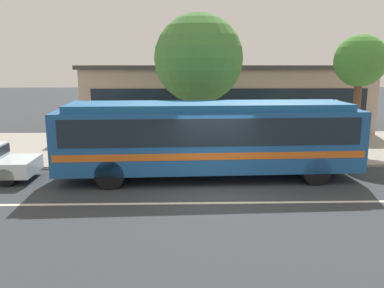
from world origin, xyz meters
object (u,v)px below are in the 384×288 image
(transit_bus, at_px, (209,135))
(street_tree_mid_block, at_px, (360,62))
(pedestrian_walking_along_curb, at_px, (184,133))
(street_tree_near_stop, at_px, (199,59))
(bus_stop_sign, at_px, (335,122))
(pedestrian_waiting_near_sign, at_px, (273,134))
(pedestrian_standing_by_tree, at_px, (178,137))

(transit_bus, xyz_separation_m, street_tree_mid_block, (7.38, 4.50, 2.61))
(pedestrian_walking_along_curb, height_order, street_tree_near_stop, street_tree_near_stop)
(street_tree_near_stop, xyz_separation_m, street_tree_mid_block, (7.57, -0.14, -0.15))
(transit_bus, distance_m, street_tree_near_stop, 5.40)
(bus_stop_sign, bearing_deg, transit_bus, -159.55)
(pedestrian_waiting_near_sign, relative_size, pedestrian_standing_by_tree, 0.97)
(street_tree_mid_block, bearing_deg, pedestrian_standing_by_tree, -165.30)
(transit_bus, xyz_separation_m, bus_stop_sign, (5.41, 2.02, 0.14))
(pedestrian_standing_by_tree, height_order, street_tree_near_stop, street_tree_near_stop)
(pedestrian_walking_along_curb, distance_m, street_tree_near_stop, 3.59)
(transit_bus, height_order, pedestrian_standing_by_tree, transit_bus)
(pedestrian_waiting_near_sign, relative_size, pedestrian_walking_along_curb, 0.94)
(pedestrian_walking_along_curb, distance_m, street_tree_mid_block, 8.92)
(pedestrian_walking_along_curb, bearing_deg, pedestrian_standing_by_tree, -103.57)
(pedestrian_waiting_near_sign, distance_m, bus_stop_sign, 2.69)
(pedestrian_waiting_near_sign, height_order, street_tree_near_stop, street_tree_near_stop)
(pedestrian_waiting_near_sign, xyz_separation_m, pedestrian_walking_along_curb, (-4.00, 0.02, 0.06))
(pedestrian_waiting_near_sign, xyz_separation_m, pedestrian_standing_by_tree, (-4.24, -0.97, 0.04))
(pedestrian_waiting_near_sign, relative_size, street_tree_near_stop, 0.26)
(pedestrian_walking_along_curb, bearing_deg, pedestrian_waiting_near_sign, -0.35)
(pedestrian_waiting_near_sign, height_order, pedestrian_walking_along_curb, pedestrian_walking_along_curb)
(pedestrian_walking_along_curb, height_order, pedestrian_standing_by_tree, pedestrian_walking_along_curb)
(pedestrian_waiting_near_sign, relative_size, bus_stop_sign, 0.64)
(pedestrian_standing_by_tree, xyz_separation_m, bus_stop_sign, (6.54, -0.24, 0.64))
(pedestrian_standing_by_tree, bearing_deg, pedestrian_waiting_near_sign, 12.83)
(pedestrian_waiting_near_sign, height_order, street_tree_mid_block, street_tree_mid_block)
(bus_stop_sign, xyz_separation_m, street_tree_mid_block, (1.97, 2.48, 2.46))
(pedestrian_waiting_near_sign, distance_m, pedestrian_walking_along_curb, 4.00)
(pedestrian_standing_by_tree, height_order, bus_stop_sign, bus_stop_sign)
(transit_bus, xyz_separation_m, pedestrian_walking_along_curb, (-0.89, 3.25, -0.48))
(transit_bus, height_order, pedestrian_waiting_near_sign, transit_bus)
(pedestrian_standing_by_tree, distance_m, bus_stop_sign, 6.58)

